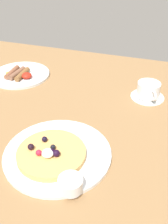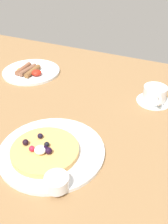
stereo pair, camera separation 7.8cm
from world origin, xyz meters
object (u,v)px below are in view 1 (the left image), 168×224
(pancake_plate, at_px, (58,153))
(coffee_saucer, at_px, (147,96))
(syrup_ramekin, at_px, (70,184))
(coffee_cup, at_px, (149,89))
(breakfast_plate, at_px, (20,75))

(pancake_plate, relative_size, coffee_saucer, 2.40)
(pancake_plate, distance_m, syrup_ramekin, 0.13)
(syrup_ramekin, relative_size, coffee_saucer, 0.48)
(syrup_ramekin, height_order, coffee_cup, coffee_cup)
(coffee_cup, bearing_deg, coffee_saucer, 117.17)
(coffee_saucer, bearing_deg, syrup_ramekin, -103.74)
(pancake_plate, distance_m, breakfast_plate, 0.51)
(pancake_plate, height_order, breakfast_plate, same)
(pancake_plate, height_order, coffee_saucer, pancake_plate)
(breakfast_plate, bearing_deg, pancake_plate, -49.24)
(syrup_ramekin, height_order, breakfast_plate, syrup_ramekin)
(coffee_cup, bearing_deg, pancake_plate, -117.29)
(breakfast_plate, bearing_deg, coffee_saucer, -0.91)
(syrup_ramekin, xyz_separation_m, breakfast_plate, (-0.41, 0.49, -0.02))
(coffee_saucer, bearing_deg, pancake_plate, -117.12)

